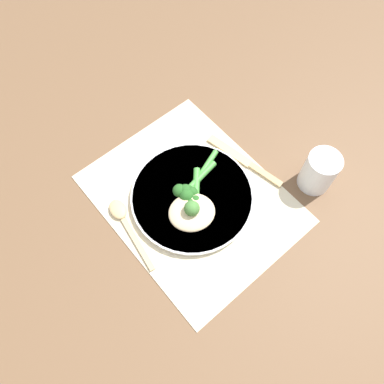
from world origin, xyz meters
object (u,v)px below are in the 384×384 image
Objects in this scene: broccoli_stalk_rear at (195,197)px; broccoli_stalk_front at (187,190)px; chicken_fillet at (192,212)px; plate at (192,196)px; knife at (245,161)px; water_glass at (319,172)px; spoon at (123,217)px; broccoli_stalk_left at (195,184)px.

broccoli_stalk_front is at bearing -41.94° from broccoli_stalk_rear.
chicken_fillet is at bearing 80.64° from broccoli_stalk_rear.
knife is (0.01, 0.15, -0.01)m from plate.
plate is at bearing -121.69° from water_glass.
spoon is (-0.07, -0.29, 0.00)m from knife.
broccoli_stalk_rear is at bearing 176.59° from broccoli_stalk_front.
broccoli_stalk_rear reaches higher than knife.
broccoli_stalk_left reaches higher than spoon.
broccoli_stalk_front is 0.28m from water_glass.
knife is 1.13× the size of spoon.
broccoli_stalk_left is at bearing -7.40° from spoon.
plate is 0.03m from broccoli_stalk_left.
broccoli_stalk_front is 0.93× the size of broccoli_stalk_left.
broccoli_stalk_front is 0.68× the size of spoon.
spoon is at bearing 62.38° from broccoli_stalk_front.
broccoli_stalk_front is 0.60× the size of knife.
broccoli_stalk_front reaches higher than spoon.
chicken_fillet is 0.05m from broccoli_stalk_front.
broccoli_stalk_rear is at bearing 170.66° from knife.
knife is at bearing -106.41° from broccoli_stalk_front.
water_glass reaches higher than spoon.
broccoli_stalk_rear is 0.67× the size of broccoli_stalk_left.
broccoli_stalk_front is 0.02m from broccoli_stalk_left.
knife is at bearing -136.26° from broccoli_stalk_rear.
water_glass is at bearing 58.31° from plate.
broccoli_stalk_front is (-0.05, 0.03, 0.00)m from chicken_fillet.
broccoli_stalk_rear is 0.02m from broccoli_stalk_front.
chicken_fillet is 1.30× the size of water_glass.
broccoli_stalk_left is at bearing -85.89° from broccoli_stalk_rear.
broccoli_stalk_left is 0.73× the size of spoon.
chicken_fillet reaches higher than knife.
knife is 0.16m from water_glass.
water_glass is at bearing -166.75° from broccoli_stalk_rear.
broccoli_stalk_rear is 0.90× the size of water_glass.
knife is at bearing 97.93° from chicken_fillet.
broccoli_stalk_left is (-0.05, 0.05, -0.00)m from chicken_fillet.
chicken_fillet is at bearing 177.38° from knife.
broccoli_stalk_left is (-0.00, 0.02, -0.00)m from broccoli_stalk_front.
chicken_fillet is 0.62× the size of knife.
chicken_fillet is at bearing 141.62° from broccoli_stalk_front.
water_glass reaches higher than knife.
spoon is at bearing 15.93° from broccoli_stalk_rear.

